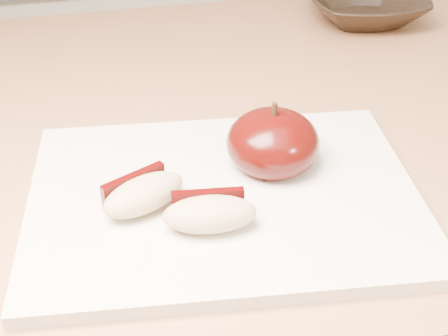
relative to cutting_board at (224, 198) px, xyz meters
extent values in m
cube|color=silver|center=(-0.08, 0.85, -0.46)|extent=(2.40, 0.60, 0.90)
cube|color=#AA734A|center=(-0.08, 0.15, -0.03)|extent=(1.64, 0.64, 0.04)
cube|color=silver|center=(0.00, 0.00, 0.00)|extent=(0.35, 0.27, 0.01)
ellipsoid|color=black|center=(0.05, 0.03, 0.03)|extent=(0.09, 0.09, 0.06)
cylinder|color=black|center=(0.05, 0.03, 0.06)|extent=(0.01, 0.01, 0.01)
ellipsoid|color=tan|center=(-0.07, -0.01, 0.02)|extent=(0.08, 0.06, 0.03)
cube|color=black|center=(-0.07, 0.01, 0.02)|extent=(0.05, 0.03, 0.02)
ellipsoid|color=tan|center=(-0.02, -0.04, 0.02)|extent=(0.08, 0.04, 0.03)
cube|color=black|center=(-0.02, -0.03, 0.02)|extent=(0.06, 0.01, 0.02)
imported|color=black|center=(0.28, 0.36, 0.01)|extent=(0.17, 0.17, 0.04)
camera|label=1|loc=(-0.09, -0.41, 0.33)|focal=50.00mm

